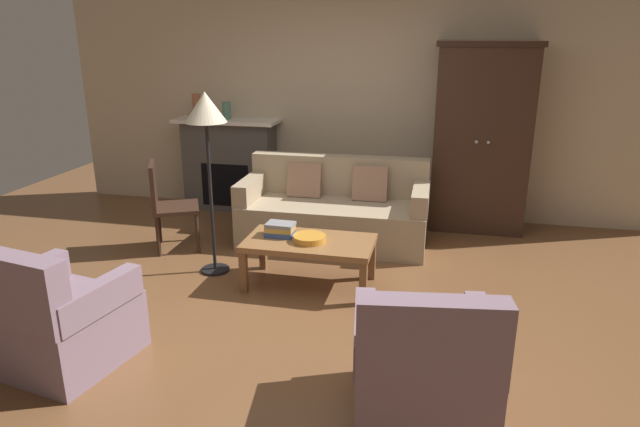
% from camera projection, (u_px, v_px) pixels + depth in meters
% --- Properties ---
extents(ground_plane, '(9.60, 9.60, 0.00)m').
position_uv_depth(ground_plane, '(306.00, 301.00, 4.63)').
color(ground_plane, brown).
extents(back_wall, '(7.20, 0.10, 2.80)m').
position_uv_depth(back_wall, '(359.00, 96.00, 6.56)').
color(back_wall, beige).
rests_on(back_wall, ground).
extents(fireplace, '(1.26, 0.48, 1.12)m').
position_uv_depth(fireplace, '(230.00, 164.00, 6.91)').
color(fireplace, '#4C4947').
rests_on(fireplace, ground).
extents(armoire, '(1.06, 0.57, 2.03)m').
position_uv_depth(armoire, '(481.00, 138.00, 6.07)').
color(armoire, '#382319').
rests_on(armoire, ground).
extents(couch, '(1.93, 0.88, 0.86)m').
position_uv_depth(couch, '(334.00, 212.00, 5.87)').
color(couch, tan).
rests_on(couch, ground).
extents(coffee_table, '(1.10, 0.60, 0.42)m').
position_uv_depth(coffee_table, '(309.00, 246.00, 4.82)').
color(coffee_table, olive).
rests_on(coffee_table, ground).
extents(fruit_bowl, '(0.28, 0.28, 0.05)m').
position_uv_depth(fruit_bowl, '(309.00, 238.00, 4.76)').
color(fruit_bowl, orange).
rests_on(fruit_bowl, coffee_table).
extents(book_stack, '(0.25, 0.18, 0.12)m').
position_uv_depth(book_stack, '(280.00, 229.00, 4.88)').
color(book_stack, '#38569E').
rests_on(book_stack, coffee_table).
extents(mantel_vase_terracotta, '(0.10, 0.10, 0.29)m').
position_uv_depth(mantel_vase_terracotta, '(197.00, 106.00, 6.76)').
color(mantel_vase_terracotta, '#A86042').
rests_on(mantel_vase_terracotta, fireplace).
extents(mantel_vase_jade, '(0.10, 0.10, 0.20)m').
position_uv_depth(mantel_vase_jade, '(227.00, 110.00, 6.69)').
color(mantel_vase_jade, slate).
rests_on(mantel_vase_jade, fireplace).
extents(armchair_near_left, '(0.90, 0.90, 0.88)m').
position_uv_depth(armchair_near_left, '(57.00, 321.00, 3.68)').
color(armchair_near_left, gray).
rests_on(armchair_near_left, ground).
extents(armchair_near_right, '(0.87, 0.87, 0.88)m').
position_uv_depth(armchair_near_right, '(423.00, 370.00, 3.14)').
color(armchair_near_right, gray).
rests_on(armchair_near_right, ground).
extents(side_chair_wooden, '(0.59, 0.59, 0.90)m').
position_uv_depth(side_chair_wooden, '(166.00, 201.00, 5.60)').
color(side_chair_wooden, '#382319').
rests_on(side_chair_wooden, ground).
extents(floor_lamp, '(0.36, 0.36, 1.64)m').
position_uv_depth(floor_lamp, '(206.00, 118.00, 4.78)').
color(floor_lamp, black).
rests_on(floor_lamp, ground).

